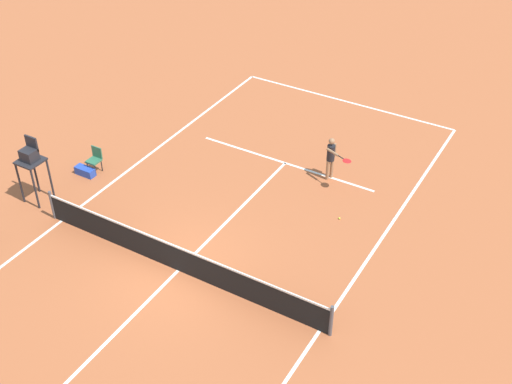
{
  "coord_description": "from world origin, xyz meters",
  "views": [
    {
      "loc": [
        -9.48,
        11.54,
        13.66
      ],
      "look_at": [
        -0.54,
        -3.67,
        0.8
      ],
      "focal_mm": 46.79,
      "sensor_mm": 36.0,
      "label": 1
    }
  ],
  "objects_px": {
    "player_serving": "(332,156)",
    "tennis_ball": "(339,218)",
    "equipment_bag": "(85,171)",
    "courtside_chair_mid": "(95,159)",
    "umpire_chair": "(31,160)"
  },
  "relations": [
    {
      "from": "player_serving",
      "to": "tennis_ball",
      "type": "distance_m",
      "value": 2.51
    },
    {
      "from": "player_serving",
      "to": "equipment_bag",
      "type": "height_order",
      "value": "player_serving"
    },
    {
      "from": "tennis_ball",
      "to": "courtside_chair_mid",
      "type": "height_order",
      "value": "courtside_chair_mid"
    },
    {
      "from": "tennis_ball",
      "to": "umpire_chair",
      "type": "bearing_deg",
      "value": 24.23
    },
    {
      "from": "umpire_chair",
      "to": "equipment_bag",
      "type": "bearing_deg",
      "value": -100.14
    },
    {
      "from": "umpire_chair",
      "to": "equipment_bag",
      "type": "height_order",
      "value": "umpire_chair"
    },
    {
      "from": "courtside_chair_mid",
      "to": "equipment_bag",
      "type": "height_order",
      "value": "courtside_chair_mid"
    },
    {
      "from": "courtside_chair_mid",
      "to": "equipment_bag",
      "type": "distance_m",
      "value": 0.58
    },
    {
      "from": "umpire_chair",
      "to": "courtside_chair_mid",
      "type": "xyz_separation_m",
      "value": [
        -0.53,
        -2.31,
        -1.07
      ]
    },
    {
      "from": "courtside_chair_mid",
      "to": "tennis_ball",
      "type": "bearing_deg",
      "value": -167.89
    },
    {
      "from": "player_serving",
      "to": "tennis_ball",
      "type": "relative_size",
      "value": 24.3
    },
    {
      "from": "tennis_ball",
      "to": "equipment_bag",
      "type": "xyz_separation_m",
      "value": [
        8.98,
        2.28,
        0.12
      ]
    },
    {
      "from": "equipment_bag",
      "to": "umpire_chair",
      "type": "bearing_deg",
      "value": 79.86
    },
    {
      "from": "umpire_chair",
      "to": "tennis_ball",
      "type": "bearing_deg",
      "value": -155.77
    },
    {
      "from": "player_serving",
      "to": "courtside_chair_mid",
      "type": "relative_size",
      "value": 1.74
    }
  ]
}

